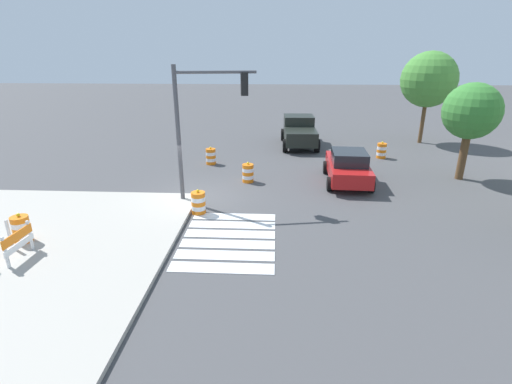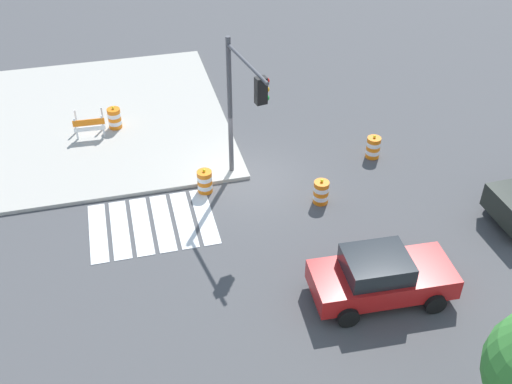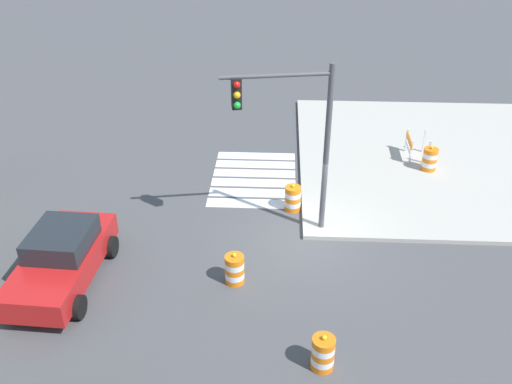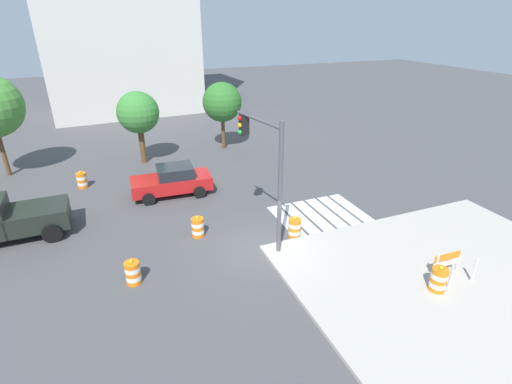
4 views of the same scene
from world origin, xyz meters
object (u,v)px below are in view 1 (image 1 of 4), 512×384
at_px(traffic_barrel_near_corner, 198,203).
at_px(traffic_barrel_on_sidewalk, 21,229).
at_px(pickup_truck, 299,131).
at_px(traffic_barrel_crosswalk_end, 211,156).
at_px(street_tree_streetside_near, 429,80).
at_px(sports_car, 348,167).
at_px(street_tree_streetside_mid, 472,112).
at_px(construction_barricade, 13,241).
at_px(traffic_barrel_median_far, 248,173).
at_px(traffic_light_pole, 205,110).
at_px(traffic_barrel_median_near, 382,151).

xyz_separation_m(traffic_barrel_near_corner, traffic_barrel_on_sidewalk, (2.95, -5.33, 0.15)).
bearing_deg(pickup_truck, traffic_barrel_crosswalk_end, -46.24).
bearing_deg(traffic_barrel_on_sidewalk, street_tree_streetside_near, 131.01).
bearing_deg(pickup_truck, sports_car, 13.96).
height_order(sports_car, traffic_barrel_crosswalk_end, sports_car).
height_order(traffic_barrel_near_corner, street_tree_streetside_near, street_tree_streetside_near).
relative_size(traffic_barrel_crosswalk_end, street_tree_streetside_near, 0.17).
distance_m(sports_car, street_tree_streetside_mid, 6.41).
bearing_deg(traffic_barrel_near_corner, construction_barricade, -50.51).
bearing_deg(sports_car, pickup_truck, -166.04).
relative_size(traffic_barrel_near_corner, construction_barricade, 0.78).
bearing_deg(traffic_barrel_on_sidewalk, traffic_barrel_median_far, 134.72).
bearing_deg(traffic_barrel_crosswalk_end, traffic_light_pole, 8.58).
xyz_separation_m(traffic_barrel_crosswalk_end, street_tree_streetside_near, (-6.16, 13.89, 3.84)).
bearing_deg(pickup_truck, traffic_light_pole, -22.61).
relative_size(traffic_barrel_median_near, street_tree_streetside_near, 0.17).
xyz_separation_m(traffic_barrel_near_corner, traffic_barrel_median_far, (-4.00, 1.69, 0.00)).
bearing_deg(street_tree_streetside_near, traffic_light_pole, -47.99).
bearing_deg(traffic_barrel_near_corner, traffic_barrel_median_far, 157.07).
xyz_separation_m(traffic_barrel_median_far, construction_barricade, (8.01, -6.56, 0.27)).
height_order(traffic_barrel_median_far, construction_barricade, construction_barricade).
distance_m(traffic_barrel_near_corner, traffic_light_pole, 3.75).
xyz_separation_m(traffic_barrel_median_near, street_tree_streetside_near, (-4.30, 3.79, 3.84)).
height_order(traffic_barrel_median_near, traffic_light_pole, traffic_light_pole).
xyz_separation_m(sports_car, street_tree_streetside_near, (-9.01, 6.64, 3.48)).
height_order(construction_barricade, traffic_light_pole, traffic_light_pole).
distance_m(traffic_barrel_median_far, traffic_light_pole, 4.56).
height_order(traffic_barrel_median_near, street_tree_streetside_near, street_tree_streetside_near).
xyz_separation_m(traffic_barrel_on_sidewalk, traffic_light_pole, (-4.39, 5.51, 3.31)).
distance_m(traffic_barrel_near_corner, street_tree_streetside_mid, 13.70).
distance_m(sports_car, traffic_barrel_near_corner, 7.81).
xyz_separation_m(construction_barricade, street_tree_streetside_near, (-17.20, 18.10, 3.58)).
relative_size(traffic_barrel_median_far, street_tree_streetside_near, 0.17).
relative_size(traffic_barrel_median_near, traffic_barrel_on_sidewalk, 1.00).
relative_size(sports_car, pickup_truck, 0.84).
xyz_separation_m(traffic_barrel_median_near, traffic_barrel_median_far, (4.89, -7.75, 0.00)).
bearing_deg(traffic_barrel_near_corner, street_tree_streetside_near, 134.91).
relative_size(pickup_truck, traffic_barrel_median_far, 5.09).
distance_m(traffic_barrel_median_near, traffic_light_pole, 12.37).
height_order(traffic_barrel_near_corner, traffic_barrel_median_near, same).
bearing_deg(traffic_barrel_near_corner, traffic_barrel_crosswalk_end, -174.65).
bearing_deg(traffic_barrel_on_sidewalk, traffic_light_pole, 128.52).
height_order(traffic_light_pole, street_tree_streetside_mid, traffic_light_pole).
xyz_separation_m(sports_car, traffic_barrel_near_corner, (4.18, -6.59, -0.36)).
xyz_separation_m(traffic_light_pole, street_tree_streetside_mid, (-3.61, 12.21, -0.53)).
xyz_separation_m(traffic_barrel_near_corner, construction_barricade, (4.01, -4.87, 0.27)).
xyz_separation_m(traffic_barrel_median_far, street_tree_streetside_mid, (-1.05, 10.71, 2.92)).
bearing_deg(traffic_barrel_on_sidewalk, street_tree_streetside_mid, 114.29).
xyz_separation_m(pickup_truck, traffic_barrel_median_far, (8.09, -2.93, -0.52)).
bearing_deg(traffic_light_pole, traffic_barrel_crosswalk_end, -171.42).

